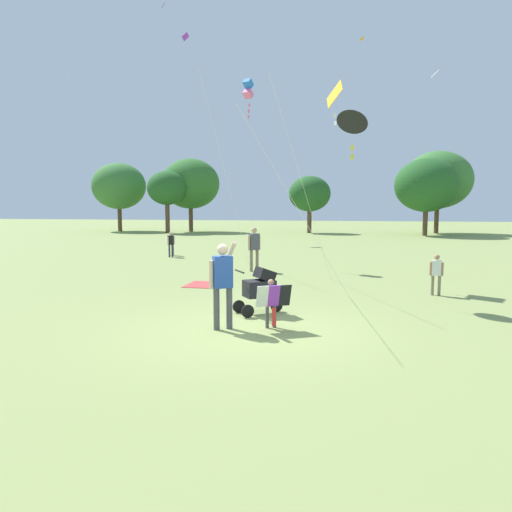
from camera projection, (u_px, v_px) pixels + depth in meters
ground_plane at (251, 329)px, 9.22m from camera, size 120.00×120.00×0.00m
treeline_distant at (291, 184)px, 39.45m from camera, size 32.06×7.88×6.64m
child_with_butterfly_kite at (272, 299)px, 9.20m from camera, size 0.67×0.48×0.95m
person_adult_flyer at (223, 278)px, 9.09m from camera, size 0.52×0.64×1.72m
stroller at (260, 286)px, 10.44m from camera, size 1.07×0.88×1.03m
kite_adult_black at (352, 123)px, 11.99m from camera, size 2.67×4.09×4.71m
kite_orange_delta at (333, 99)px, 14.52m from camera, size 1.76×3.95×6.20m
kite_green_novelty at (248, 90)px, 18.84m from camera, size 1.08×4.21×7.29m
distant_kites_cluster at (336, 3)px, 27.44m from camera, size 22.65×9.43×10.51m
person_red_shirt at (171, 242)px, 21.62m from camera, size 0.25×0.33×1.14m
person_sitting_far at (254, 245)px, 17.00m from camera, size 0.40×0.38×1.57m
person_couple_left at (171, 242)px, 22.35m from camera, size 0.34×0.20×1.09m
person_back_turned at (436, 271)px, 12.53m from camera, size 0.34×0.18×1.08m
picnic_blanket at (206, 285)px, 14.21m from camera, size 1.18×1.21×0.02m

